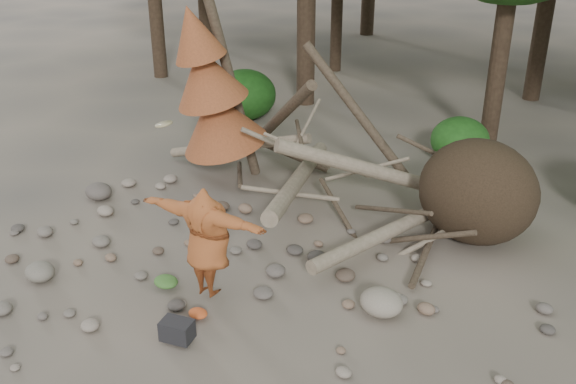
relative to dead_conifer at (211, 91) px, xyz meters
The scene contains 12 objects.
ground 5.05m from the dead_conifer, 47.26° to the right, with size 120.00×120.00×0.00m, color #514C44.
deadfall_pile 5.33m from the dead_conifer, ahead, with size 8.55×5.24×3.30m.
dead_conifer is the anchor object (origin of this frame).
bush_left 4.72m from the dead_conifer, 121.92° to the left, with size 1.80×1.80×1.44m, color #194813.
bush_mid 6.11m from the dead_conifer, 48.52° to the left, with size 1.40×1.40×1.12m, color #225B1A.
frisbee_thrower 4.74m from the dead_conifer, 48.35° to the right, with size 2.72×1.15×2.51m.
backpack 6.10m from the dead_conifer, 52.71° to the right, with size 0.46×0.31×0.31m, color black.
cloth_green 4.83m from the dead_conifer, 58.01° to the right, with size 0.43×0.36×0.16m, color #3B6B2A.
cloth_orange 5.61m from the dead_conifer, 50.19° to the right, with size 0.32×0.26×0.12m, color #C34E21.
boulder_front_left 5.22m from the dead_conifer, 84.93° to the right, with size 0.52×0.47×0.31m, color slate.
boulder_mid_right 6.23m from the dead_conifer, 21.63° to the right, with size 0.69×0.62×0.41m, color gray.
boulder_mid_left 3.23m from the dead_conifer, 122.00° to the right, with size 0.59×0.53×0.36m, color #59514B.
Camera 1 is at (6.23, -6.30, 5.96)m, focal length 40.00 mm.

